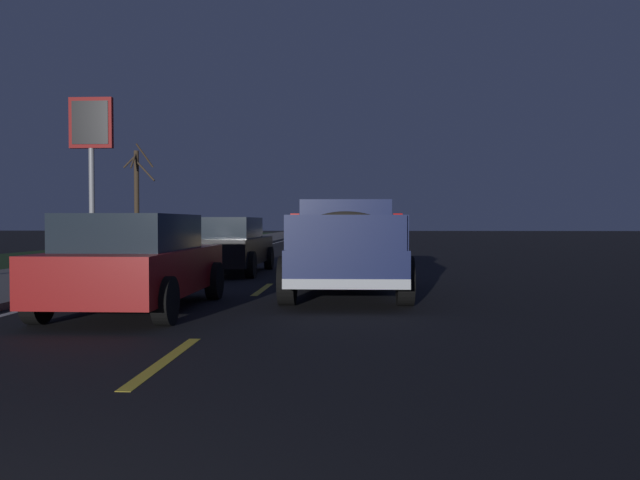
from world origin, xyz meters
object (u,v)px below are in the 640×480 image
(sedan_black, at_px, (228,245))
(sedan_red, at_px, (137,262))
(gas_price_sign, at_px, (91,137))
(bare_tree_far, at_px, (137,194))
(pickup_truck, at_px, (346,244))
(sedan_white, at_px, (349,232))
(sedan_tan, at_px, (349,240))

(sedan_black, height_order, sedan_red, same)
(gas_price_sign, bearing_deg, sedan_black, -141.05)
(gas_price_sign, distance_m, bare_tree_far, 9.01)
(pickup_truck, distance_m, gas_price_sign, 18.86)
(sedan_white, bearing_deg, pickup_truck, -179.60)
(sedan_white, xyz_separation_m, bare_tree_far, (-2.85, 12.12, 2.20))
(pickup_truck, relative_size, sedan_black, 1.23)
(sedan_white, bearing_deg, sedan_black, 171.69)
(sedan_red, bearing_deg, gas_price_sign, 24.90)
(sedan_black, distance_m, sedan_red, 7.34)
(sedan_black, xyz_separation_m, sedan_tan, (5.43, -3.29, 0.00))
(pickup_truck, height_order, sedan_tan, pickup_truck)
(pickup_truck, distance_m, bare_tree_far, 26.36)
(sedan_tan, distance_m, sedan_white, 15.97)
(pickup_truck, relative_size, bare_tree_far, 0.92)
(sedan_tan, relative_size, sedan_white, 0.99)
(sedan_red, distance_m, sedan_tan, 13.19)
(sedan_white, height_order, bare_tree_far, bare_tree_far)
(sedan_black, distance_m, sedan_white, 21.63)
(sedan_red, relative_size, bare_tree_far, 0.74)
(pickup_truck, xyz_separation_m, bare_tree_far, (23.23, 12.30, 2.01))
(sedan_black, relative_size, gas_price_sign, 0.65)
(pickup_truck, bearing_deg, sedan_tan, 0.08)
(pickup_truck, xyz_separation_m, sedan_red, (-2.66, 3.30, -0.20))
(pickup_truck, height_order, gas_price_sign, gas_price_sign)
(pickup_truck, relative_size, sedan_red, 1.24)
(sedan_black, bearing_deg, sedan_white, -8.31)
(sedan_tan, distance_m, bare_tree_far, 18.10)
(pickup_truck, height_order, sedan_black, pickup_truck)
(sedan_red, xyz_separation_m, bare_tree_far, (25.89, 9.00, 2.20))
(sedan_white, bearing_deg, bare_tree_far, 103.23)
(sedan_red, distance_m, bare_tree_far, 27.50)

